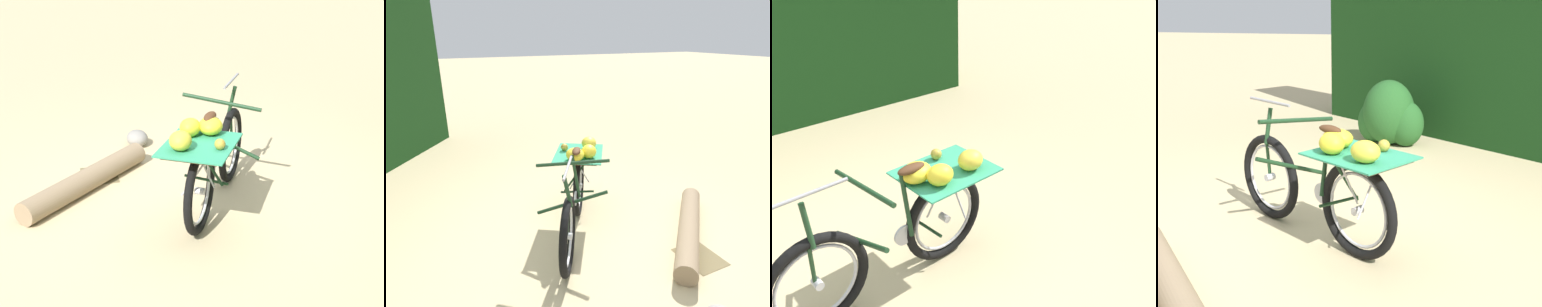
% 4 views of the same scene
% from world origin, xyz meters
% --- Properties ---
extents(ground_plane, '(60.00, 60.00, 0.00)m').
position_xyz_m(ground_plane, '(0.00, 0.00, 0.00)').
color(ground_plane, '#C6B284').
extents(foliage_hedge, '(6.15, 4.57, 3.17)m').
position_xyz_m(foliage_hedge, '(-1.90, -3.04, 1.58)').
color(foliage_hedge, '#143814').
rests_on(foliage_hedge, ground_plane).
extents(bicycle, '(1.67, 1.19, 1.03)m').
position_xyz_m(bicycle, '(-0.07, 0.16, 0.48)').
color(bicycle, black).
rests_on(bicycle, ground_plane).
extents(fallen_log, '(1.28, 1.30, 0.22)m').
position_xyz_m(fallen_log, '(0.56, 1.22, 0.11)').
color(fallen_log, '#937A5B').
rests_on(fallen_log, ground_plane).
extents(shrub_cluster, '(0.90, 0.61, 0.85)m').
position_xyz_m(shrub_cluster, '(-0.10, -2.88, 0.38)').
color(shrub_cluster, '#235623').
rests_on(shrub_cluster, ground_plane).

